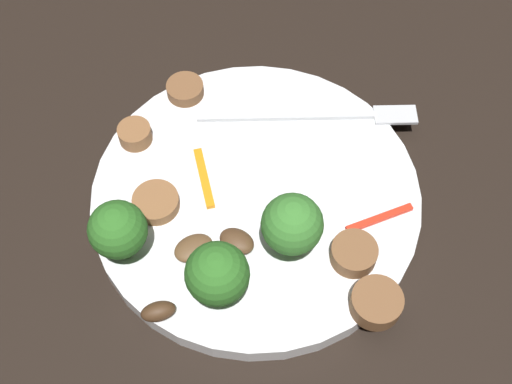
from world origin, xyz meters
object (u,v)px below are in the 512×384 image
Objects in this scene: broccoli_floret_2 at (118,230)px; mushroom_2 at (237,241)px; sausage_slice_4 at (135,134)px; pepper_strip_1 at (379,218)px; sausage_slice_2 at (156,202)px; pepper_strip_0 at (204,178)px; broccoli_floret_0 at (292,225)px; mushroom_0 at (194,248)px; fork at (324,116)px; sausage_slice_0 at (376,303)px; sausage_slice_3 at (354,254)px; mushroom_1 at (158,311)px; broccoli_floret_1 at (217,274)px; sausage_slice_1 at (185,89)px; plate at (256,198)px.

mushroom_2 is (0.08, 0.01, -0.03)m from broccoli_floret_2.
sausage_slice_4 reaches higher than pepper_strip_1.
sausage_slice_2 reaches higher than pepper_strip_0.
broccoli_floret_0 is 2.05× the size of mushroom_0.
mushroom_2 is at bearing -62.71° from pepper_strip_0.
fork is 0.17m from sausage_slice_0.
sausage_slice_3 is 1.26× the size of mushroom_2.
broccoli_floret_0 is at bearing 31.09° from mushroom_1.
pepper_strip_0 is 0.14m from pepper_strip_1.
fork is at bearing 98.59° from sausage_slice_3.
mushroom_2 is at bearing 76.68° from broccoli_floret_1.
mushroom_1 is at bearing -148.91° from broccoli_floret_0.
fork is 5.84× the size of sausage_slice_1.
broccoli_floret_0 reaches higher than broccoli_floret_2.
mushroom_0 is 0.55× the size of pepper_strip_0.
fork is 0.16m from sausage_slice_2.
sausage_slice_0 reaches higher than pepper_strip_1.
broccoli_floret_0 is (-0.03, -0.12, 0.04)m from fork.
sausage_slice_0 is 1.07× the size of sausage_slice_3.
mushroom_0 is at bearing 121.41° from broccoli_floret_1.
sausage_slice_1 is 0.11m from sausage_slice_2.
mushroom_2 is at bearing -166.59° from pepper_strip_1.
broccoli_floret_2 reaches higher than pepper_strip_0.
sausage_slice_0 is 0.07m from pepper_strip_1.
sausage_slice_1 is at bearing 129.08° from sausage_slice_0.
sausage_slice_4 is (-0.08, 0.13, -0.03)m from broccoli_floret_1.
broccoli_floret_2 is at bearing 155.71° from broccoli_floret_1.
sausage_slice_3 is (0.16, 0.00, -0.03)m from broccoli_floret_2.
mushroom_2 is at bearing -25.77° from sausage_slice_2.
mushroom_1 is (-0.13, -0.05, -0.00)m from sausage_slice_3.
sausage_slice_2 is at bearing 126.49° from broccoli_floret_1.
sausage_slice_2 is 1.20× the size of mushroom_0.
broccoli_floret_2 is 0.15m from sausage_slice_1.
pepper_strip_1 is (0.16, 0.08, -0.00)m from mushroom_1.
pepper_strip_0 is at bearing -149.28° from fork.
sausage_slice_2 is 0.07m from mushroom_2.
broccoli_floret_0 reaches higher than plate.
plate is 8.19× the size of sausage_slice_1.
sausage_slice_2 reaches higher than plate.
plate is at bearing 143.79° from sausage_slice_3.
broccoli_floret_0 is at bearing -17.66° from sausage_slice_2.
fork is 3.24× the size of broccoli_floret_2.
plate is 0.11m from sausage_slice_4.
mushroom_0 is at bearing -82.27° from sausage_slice_1.
sausage_slice_2 is (-0.07, -0.02, 0.01)m from plate.
pepper_strip_0 reaches higher than plate.
broccoli_floret_2 is 0.10m from sausage_slice_4.
mushroom_2 is 0.49× the size of pepper_strip_1.
sausage_slice_1 is at bearing 143.80° from pepper_strip_1.
sausage_slice_0 is at bearing 4.46° from mushroom_1.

